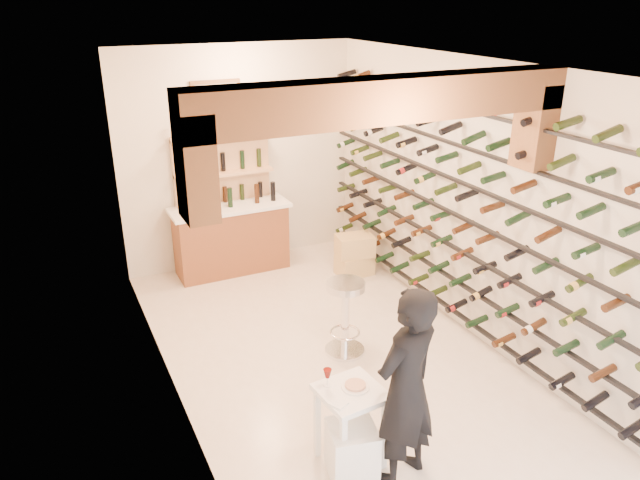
{
  "coord_description": "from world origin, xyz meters",
  "views": [
    {
      "loc": [
        -2.65,
        -5.2,
        3.82
      ],
      "look_at": [
        0.0,
        0.3,
        1.3
      ],
      "focal_mm": 33.66,
      "sensor_mm": 36.0,
      "label": 1
    }
  ],
  "objects_px": {
    "white_stool": "(352,451)",
    "crate_lower": "(354,265)",
    "back_counter": "(231,237)",
    "person": "(406,388)",
    "tasting_table": "(351,403)",
    "wine_rack": "(451,207)",
    "chrome_barstool": "(345,312)"
  },
  "relations": [
    {
      "from": "back_counter",
      "to": "tasting_table",
      "type": "bearing_deg",
      "value": -94.3
    },
    {
      "from": "back_counter",
      "to": "crate_lower",
      "type": "distance_m",
      "value": 1.84
    },
    {
      "from": "wine_rack",
      "to": "back_counter",
      "type": "relative_size",
      "value": 3.35
    },
    {
      "from": "tasting_table",
      "to": "chrome_barstool",
      "type": "height_order",
      "value": "tasting_table"
    },
    {
      "from": "back_counter",
      "to": "crate_lower",
      "type": "xyz_separation_m",
      "value": [
        1.56,
        -0.9,
        -0.38
      ]
    },
    {
      "from": "wine_rack",
      "to": "tasting_table",
      "type": "distance_m",
      "value": 2.82
    },
    {
      "from": "white_stool",
      "to": "chrome_barstool",
      "type": "bearing_deg",
      "value": 63.84
    },
    {
      "from": "white_stool",
      "to": "crate_lower",
      "type": "bearing_deg",
      "value": 60.87
    },
    {
      "from": "back_counter",
      "to": "chrome_barstool",
      "type": "bearing_deg",
      "value": -80.11
    },
    {
      "from": "back_counter",
      "to": "tasting_table",
      "type": "relative_size",
      "value": 1.87
    },
    {
      "from": "wine_rack",
      "to": "tasting_table",
      "type": "relative_size",
      "value": 6.28
    },
    {
      "from": "chrome_barstool",
      "to": "tasting_table",
      "type": "bearing_deg",
      "value": -116.61
    },
    {
      "from": "tasting_table",
      "to": "chrome_barstool",
      "type": "distance_m",
      "value": 1.75
    },
    {
      "from": "back_counter",
      "to": "person",
      "type": "xyz_separation_m",
      "value": [
        -0.0,
        -4.56,
        0.36
      ]
    },
    {
      "from": "wine_rack",
      "to": "person",
      "type": "distance_m",
      "value": 2.73
    },
    {
      "from": "person",
      "to": "crate_lower",
      "type": "bearing_deg",
      "value": -131.14
    },
    {
      "from": "person",
      "to": "crate_lower",
      "type": "relative_size",
      "value": 3.54
    },
    {
      "from": "tasting_table",
      "to": "chrome_barstool",
      "type": "bearing_deg",
      "value": 58.46
    },
    {
      "from": "back_counter",
      "to": "person",
      "type": "relative_size",
      "value": 0.95
    },
    {
      "from": "back_counter",
      "to": "person",
      "type": "bearing_deg",
      "value": -90.05
    },
    {
      "from": "tasting_table",
      "to": "crate_lower",
      "type": "height_order",
      "value": "tasting_table"
    },
    {
      "from": "tasting_table",
      "to": "wine_rack",
      "type": "bearing_deg",
      "value": 31.27
    },
    {
      "from": "back_counter",
      "to": "chrome_barstool",
      "type": "relative_size",
      "value": 1.93
    },
    {
      "from": "wine_rack",
      "to": "back_counter",
      "type": "height_order",
      "value": "wine_rack"
    },
    {
      "from": "back_counter",
      "to": "tasting_table",
      "type": "height_order",
      "value": "back_counter"
    },
    {
      "from": "wine_rack",
      "to": "white_stool",
      "type": "xyz_separation_m",
      "value": [
        -2.21,
        -1.72,
        -1.3
      ]
    },
    {
      "from": "wine_rack",
      "to": "crate_lower",
      "type": "bearing_deg",
      "value": 98.97
    },
    {
      "from": "tasting_table",
      "to": "crate_lower",
      "type": "distance_m",
      "value": 3.84
    },
    {
      "from": "wine_rack",
      "to": "white_stool",
      "type": "relative_size",
      "value": 11.67
    },
    {
      "from": "person",
      "to": "crate_lower",
      "type": "xyz_separation_m",
      "value": [
        1.56,
        3.65,
        -0.74
      ]
    },
    {
      "from": "chrome_barstool",
      "to": "crate_lower",
      "type": "xyz_separation_m",
      "value": [
        1.09,
        1.76,
        -0.36
      ]
    },
    {
      "from": "wine_rack",
      "to": "person",
      "type": "bearing_deg",
      "value": -133.84
    }
  ]
}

